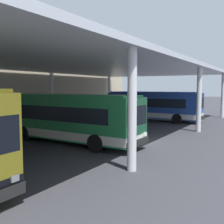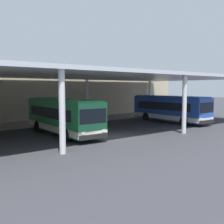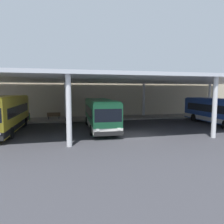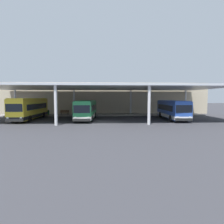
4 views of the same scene
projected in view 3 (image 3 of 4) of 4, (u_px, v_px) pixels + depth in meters
ground_plane at (137, 135)px, 18.87m from camera, size 200.00×200.00×0.00m
platform_kerb at (109, 118)px, 30.24m from camera, size 42.00×4.50×0.18m
station_building_facade at (105, 95)px, 33.04m from camera, size 48.00×1.60×7.00m
canopy_shelter at (121, 80)px, 23.66m from camera, size 40.00×17.00×5.55m
bus_nearest_bay at (6, 114)px, 20.26m from camera, size 2.77×11.34×3.57m
bus_second_bay at (100, 114)px, 21.91m from camera, size 3.05×10.63×3.17m
bus_middle_bay at (217, 111)px, 25.02m from camera, size 3.13×10.65×3.17m
bench_waiting at (54, 116)px, 28.42m from camera, size 1.80×0.45×0.92m
trash_bin at (28, 117)px, 27.22m from camera, size 0.52×0.52×0.98m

